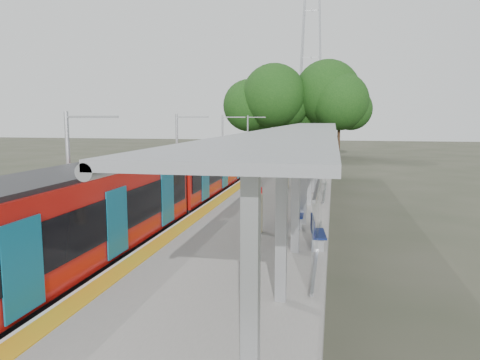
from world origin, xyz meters
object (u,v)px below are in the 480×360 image
at_px(litter_bin, 317,184).
at_px(train, 160,188).
at_px(bench_far, 323,165).
at_px(bench_mid, 296,212).
at_px(info_pillar_far, 285,174).
at_px(info_pillar_near, 258,213).
at_px(bench_near, 316,231).

bearing_deg(litter_bin, train, -134.16).
bearing_deg(litter_bin, bench_far, 89.23).
relative_size(train, bench_mid, 18.74).
bearing_deg(info_pillar_far, train, -118.07).
xyz_separation_m(bench_far, info_pillar_far, (-2.03, -7.72, 0.23)).
bearing_deg(info_pillar_near, info_pillar_far, 81.82).
distance_m(bench_mid, info_pillar_near, 1.86).
relative_size(bench_far, litter_bin, 1.97).
xyz_separation_m(train, litter_bin, (6.72, 6.92, -0.61)).
xyz_separation_m(bench_near, info_pillar_far, (-2.31, 12.75, 0.32)).
height_order(train, info_pillar_near, train).
distance_m(train, info_pillar_near, 5.81).
xyz_separation_m(bench_near, info_pillar_near, (-2.17, 1.57, 0.21)).
height_order(bench_near, bench_far, bench_far).
relative_size(info_pillar_far, litter_bin, 2.17).
bearing_deg(bench_far, bench_mid, -84.16).
height_order(bench_far, info_pillar_far, info_pillar_far).
bearing_deg(bench_near, info_pillar_near, 137.97).
relative_size(bench_near, bench_far, 0.84).
xyz_separation_m(bench_mid, info_pillar_far, (-1.42, 9.85, 0.31)).
xyz_separation_m(train, info_pillar_near, (4.94, -3.04, -0.33)).
distance_m(bench_mid, bench_far, 17.58).
xyz_separation_m(train, bench_near, (7.11, -4.61, -0.54)).
bearing_deg(train, bench_near, -32.94).
bearing_deg(train, litter_bin, 45.84).
xyz_separation_m(train, bench_mid, (6.23, -1.71, -0.53)).
distance_m(train, bench_mid, 6.48).
xyz_separation_m(bench_mid, litter_bin, (0.49, 8.63, -0.08)).
height_order(info_pillar_far, litter_bin, info_pillar_far).
bearing_deg(bench_far, info_pillar_far, -96.91).
distance_m(bench_mid, info_pillar_far, 9.95).
distance_m(train, litter_bin, 9.66).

